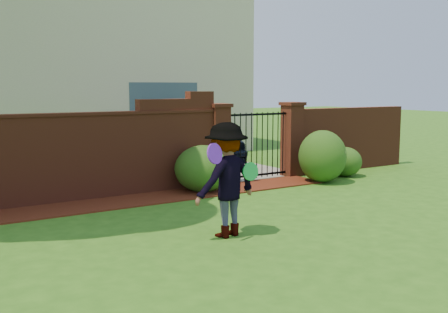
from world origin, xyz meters
TOP-DOWN VIEW (x-y plane):
  - ground at (0.00, 0.00)m, footprint 80.00×80.00m
  - mulch_bed at (-0.95, 3.34)m, footprint 11.10×1.08m
  - brick_wall at (-2.01, 4.00)m, footprint 8.70×0.31m
  - brick_wall_return at (6.60, 4.00)m, footprint 4.00×0.25m
  - pillar_left at (2.40, 4.00)m, footprint 0.50×0.50m
  - pillar_right at (4.60, 4.00)m, footprint 0.50×0.50m
  - iron_gate at (3.50, 4.00)m, footprint 1.78×0.03m
  - driveway at (3.50, 8.00)m, footprint 3.20×8.00m
  - house at (1.00, 12.00)m, footprint 12.40×6.40m
  - car at (3.55, 7.25)m, footprint 2.13×4.67m
  - shrub_left at (1.64, 3.42)m, footprint 1.24×1.24m
  - shrub_middle at (4.61, 2.89)m, footprint 1.13×1.13m
  - shrub_right at (5.70, 3.21)m, footprint 0.84×0.84m
  - man at (0.21, 0.25)m, footprint 1.22×0.83m
  - frisbee_purple at (-0.17, 0.00)m, footprint 0.31×0.18m
  - frisbee_green at (0.57, 0.17)m, footprint 0.28×0.07m

SIDE VIEW (x-z plane):
  - ground at x=0.00m, z-range -0.01..0.00m
  - driveway at x=3.50m, z-range 0.00..0.01m
  - mulch_bed at x=-0.95m, z-range 0.00..0.03m
  - shrub_right at x=5.70m, z-range 0.00..0.75m
  - shrub_left at x=1.64m, z-range 0.00..1.02m
  - shrub_middle at x=4.61m, z-range 0.00..1.25m
  - car at x=3.55m, z-range 0.00..1.55m
  - brick_wall_return at x=6.60m, z-range 0.00..1.70m
  - iron_gate at x=3.50m, z-range 0.05..1.65m
  - man at x=0.21m, z-range 0.00..1.74m
  - brick_wall at x=-2.01m, z-range -0.15..2.01m
  - pillar_left at x=2.40m, z-range 0.02..1.90m
  - pillar_right at x=4.60m, z-range 0.02..1.90m
  - frisbee_green at x=0.57m, z-range 0.84..1.12m
  - frisbee_purple at x=-0.17m, z-range 1.17..1.47m
  - house at x=1.00m, z-range 0.01..6.31m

